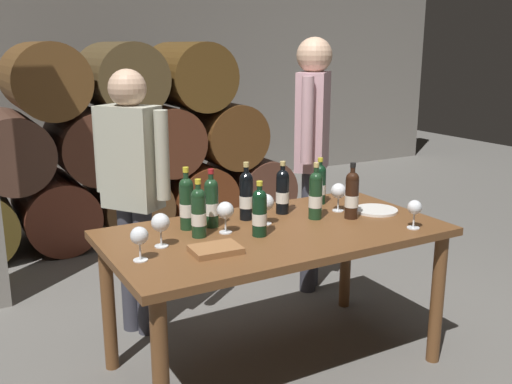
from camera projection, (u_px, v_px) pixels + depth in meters
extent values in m
plane|color=#66635E|center=(274.00, 363.00, 3.11)|extent=(14.00, 14.00, 0.00)
cube|color=gray|center=(78.00, 70.00, 6.31)|extent=(10.00, 0.24, 2.80)
cylinder|color=brown|center=(55.00, 209.00, 4.93)|extent=(0.60, 0.90, 0.60)
cylinder|color=#55371E|center=(127.00, 200.00, 5.23)|extent=(0.60, 0.90, 0.60)
cylinder|color=#632F16|center=(191.00, 191.00, 5.53)|extent=(0.60, 0.90, 0.60)
cylinder|color=brown|center=(249.00, 184.00, 5.83)|extent=(0.60, 0.90, 0.60)
cylinder|color=#4F3328|center=(8.00, 150.00, 4.65)|extent=(0.60, 0.90, 0.60)
cylinder|color=#542E20|center=(87.00, 143.00, 4.95)|extent=(0.60, 0.90, 0.60)
cylinder|color=#542B1A|center=(157.00, 138.00, 5.24)|extent=(0.60, 0.90, 0.60)
cylinder|color=#5A3618|center=(220.00, 133.00, 5.54)|extent=(0.60, 0.90, 0.60)
cylinder|color=brown|center=(43.00, 80.00, 4.66)|extent=(0.60, 0.90, 0.60)
cylinder|color=brown|center=(120.00, 77.00, 4.96)|extent=(0.60, 0.90, 0.60)
cylinder|color=#573B18|center=(188.00, 76.00, 5.26)|extent=(0.60, 0.90, 0.60)
cube|color=brown|center=(275.00, 233.00, 2.92)|extent=(1.70, 0.90, 0.04)
cylinder|color=brown|center=(161.00, 379.00, 2.32)|extent=(0.07, 0.07, 0.72)
cylinder|color=brown|center=(437.00, 299.00, 3.05)|extent=(0.07, 0.07, 0.72)
cylinder|color=brown|center=(108.00, 305.00, 2.98)|extent=(0.07, 0.07, 0.72)
cylinder|color=brown|center=(346.00, 254.00, 3.71)|extent=(0.07, 0.07, 0.72)
cylinder|color=#19381E|center=(211.00, 207.00, 2.94)|extent=(0.07, 0.07, 0.21)
sphere|color=#19381E|center=(211.00, 185.00, 2.91)|extent=(0.07, 0.07, 0.07)
cylinder|color=#19381E|center=(211.00, 180.00, 2.90)|extent=(0.03, 0.03, 0.07)
cylinder|color=#B21E23|center=(211.00, 171.00, 2.89)|extent=(0.03, 0.03, 0.02)
cylinder|color=silver|center=(212.00, 209.00, 2.94)|extent=(0.07, 0.07, 0.06)
cylinder|color=#19381E|center=(187.00, 208.00, 2.90)|extent=(0.07, 0.07, 0.22)
sphere|color=#19381E|center=(186.00, 185.00, 2.87)|extent=(0.07, 0.07, 0.07)
cylinder|color=#19381E|center=(186.00, 179.00, 2.86)|extent=(0.03, 0.03, 0.07)
cylinder|color=gold|center=(186.00, 170.00, 2.85)|extent=(0.03, 0.03, 0.03)
cylinder|color=silver|center=(187.00, 210.00, 2.90)|extent=(0.07, 0.07, 0.07)
cylinder|color=#19381E|center=(199.00, 217.00, 2.78)|extent=(0.07, 0.07, 0.20)
sphere|color=#19381E|center=(198.00, 195.00, 2.76)|extent=(0.07, 0.07, 0.07)
cylinder|color=#19381E|center=(198.00, 190.00, 2.75)|extent=(0.03, 0.03, 0.06)
cylinder|color=gold|center=(198.00, 182.00, 2.74)|extent=(0.03, 0.03, 0.02)
cylinder|color=silver|center=(199.00, 219.00, 2.79)|extent=(0.07, 0.07, 0.06)
cylinder|color=black|center=(282.00, 195.00, 3.17)|extent=(0.07, 0.07, 0.20)
sphere|color=black|center=(283.00, 176.00, 3.14)|extent=(0.07, 0.07, 0.07)
cylinder|color=black|center=(283.00, 171.00, 3.14)|extent=(0.03, 0.03, 0.06)
cylinder|color=tan|center=(283.00, 163.00, 3.13)|extent=(0.03, 0.03, 0.02)
cylinder|color=silver|center=(282.00, 197.00, 3.17)|extent=(0.07, 0.07, 0.06)
cylinder|color=black|center=(352.00, 199.00, 3.08)|extent=(0.07, 0.07, 0.21)
sphere|color=black|center=(353.00, 178.00, 3.05)|extent=(0.07, 0.07, 0.07)
cylinder|color=black|center=(353.00, 173.00, 3.05)|extent=(0.03, 0.03, 0.07)
cylinder|color=black|center=(353.00, 165.00, 3.03)|extent=(0.03, 0.03, 0.02)
cylinder|color=silver|center=(352.00, 201.00, 3.08)|extent=(0.07, 0.07, 0.06)
cylinder|color=black|center=(320.00, 188.00, 3.37)|extent=(0.07, 0.07, 0.19)
sphere|color=black|center=(320.00, 171.00, 3.35)|extent=(0.07, 0.07, 0.07)
cylinder|color=black|center=(320.00, 167.00, 3.34)|extent=(0.03, 0.03, 0.06)
cylinder|color=gold|center=(320.00, 160.00, 3.33)|extent=(0.03, 0.03, 0.02)
cylinder|color=silver|center=(320.00, 189.00, 3.37)|extent=(0.07, 0.07, 0.06)
cylinder|color=black|center=(259.00, 217.00, 2.80)|extent=(0.07, 0.07, 0.19)
sphere|color=black|center=(260.00, 197.00, 2.77)|extent=(0.07, 0.07, 0.07)
cylinder|color=black|center=(260.00, 192.00, 2.77)|extent=(0.03, 0.03, 0.06)
cylinder|color=gold|center=(260.00, 183.00, 2.76)|extent=(0.03, 0.03, 0.02)
cylinder|color=silver|center=(259.00, 219.00, 2.80)|extent=(0.07, 0.07, 0.06)
cylinder|color=black|center=(246.00, 200.00, 3.06)|extent=(0.07, 0.07, 0.22)
sphere|color=black|center=(246.00, 178.00, 3.03)|extent=(0.07, 0.07, 0.07)
cylinder|color=black|center=(246.00, 173.00, 3.02)|extent=(0.03, 0.03, 0.07)
cylinder|color=tan|center=(246.00, 165.00, 3.01)|extent=(0.03, 0.03, 0.02)
cylinder|color=silver|center=(246.00, 202.00, 3.06)|extent=(0.07, 0.07, 0.07)
cylinder|color=#19381E|center=(315.00, 199.00, 3.07)|extent=(0.07, 0.07, 0.21)
sphere|color=#19381E|center=(316.00, 179.00, 3.04)|extent=(0.07, 0.07, 0.07)
cylinder|color=#19381E|center=(316.00, 173.00, 3.04)|extent=(0.03, 0.03, 0.07)
cylinder|color=tan|center=(316.00, 165.00, 3.03)|extent=(0.03, 0.03, 0.02)
cylinder|color=silver|center=(315.00, 201.00, 3.07)|extent=(0.07, 0.07, 0.06)
cylinder|color=white|center=(161.00, 246.00, 2.67)|extent=(0.06, 0.06, 0.00)
cylinder|color=white|center=(161.00, 238.00, 2.66)|extent=(0.01, 0.01, 0.07)
sphere|color=white|center=(160.00, 222.00, 2.64)|extent=(0.09, 0.09, 0.09)
cylinder|color=white|center=(413.00, 228.00, 2.93)|extent=(0.06, 0.06, 0.00)
cylinder|color=white|center=(414.00, 220.00, 2.92)|extent=(0.01, 0.01, 0.07)
sphere|color=white|center=(415.00, 207.00, 2.91)|extent=(0.07, 0.07, 0.07)
cylinder|color=white|center=(266.00, 224.00, 3.00)|extent=(0.06, 0.06, 0.00)
cylinder|color=white|center=(266.00, 216.00, 2.99)|extent=(0.01, 0.01, 0.07)
sphere|color=white|center=(266.00, 202.00, 2.98)|extent=(0.09, 0.09, 0.09)
cylinder|color=white|center=(226.00, 232.00, 2.86)|extent=(0.06, 0.06, 0.00)
cylinder|color=white|center=(226.00, 225.00, 2.86)|extent=(0.01, 0.01, 0.07)
sphere|color=white|center=(225.00, 210.00, 2.84)|extent=(0.09, 0.09, 0.09)
cylinder|color=white|center=(338.00, 211.00, 3.24)|extent=(0.06, 0.06, 0.00)
cylinder|color=white|center=(338.00, 204.00, 3.23)|extent=(0.01, 0.01, 0.07)
sphere|color=white|center=(339.00, 191.00, 3.21)|extent=(0.09, 0.09, 0.09)
cylinder|color=white|center=(141.00, 260.00, 2.50)|extent=(0.06, 0.06, 0.00)
cylinder|color=white|center=(140.00, 251.00, 2.49)|extent=(0.01, 0.01, 0.07)
sphere|color=white|center=(139.00, 236.00, 2.47)|extent=(0.08, 0.08, 0.08)
cube|color=#936038|center=(216.00, 250.00, 2.59)|extent=(0.23, 0.17, 0.03)
cylinder|color=white|center=(376.00, 210.00, 3.23)|extent=(0.24, 0.24, 0.01)
cylinder|color=#383842|center=(312.00, 227.00, 4.04)|extent=(0.11, 0.11, 0.85)
cylinder|color=#383842|center=(309.00, 232.00, 3.93)|extent=(0.11, 0.11, 0.85)
cube|color=#CC9EA8|center=(313.00, 121.00, 3.80)|extent=(0.35, 0.35, 0.64)
cylinder|color=#CC9EA8|center=(318.00, 113.00, 3.99)|extent=(0.08, 0.08, 0.54)
cylinder|color=#CC9EA8|center=(307.00, 121.00, 3.59)|extent=(0.08, 0.08, 0.54)
sphere|color=tan|center=(314.00, 55.00, 3.69)|extent=(0.23, 0.23, 0.23)
cylinder|color=#383842|center=(130.00, 269.00, 3.40)|extent=(0.11, 0.11, 0.77)
cylinder|color=#383842|center=(145.00, 272.00, 3.36)|extent=(0.11, 0.11, 0.77)
cube|color=#B2B29E|center=(131.00, 157.00, 3.21)|extent=(0.33, 0.37, 0.58)
cylinder|color=#B2B29E|center=(101.00, 150.00, 3.29)|extent=(0.08, 0.08, 0.49)
cylinder|color=#B2B29E|center=(162.00, 155.00, 3.12)|extent=(0.08, 0.08, 0.49)
sphere|color=tan|center=(127.00, 88.00, 3.12)|extent=(0.21, 0.21, 0.21)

